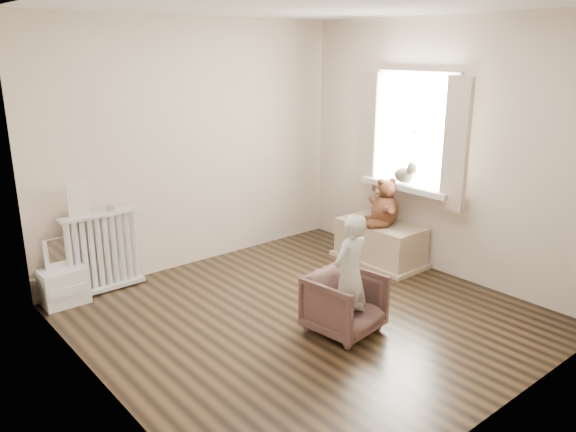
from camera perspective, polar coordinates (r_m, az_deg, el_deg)
floor at (r=5.05m, az=1.99°, el=-10.19°), size 3.60×3.60×0.01m
ceiling at (r=4.52m, az=2.34°, el=20.70°), size 3.60×3.60×0.01m
back_wall at (r=6.05m, az=-9.38°, el=7.13°), size 3.60×0.02×2.60m
front_wall at (r=3.53m, az=22.03°, el=-0.77°), size 3.60×0.02×2.60m
left_wall at (r=3.70m, az=-19.13°, el=0.31°), size 0.02×3.60×2.60m
right_wall at (r=5.94m, az=15.28°, el=6.60°), size 0.02×3.60×2.60m
window at (r=6.07m, az=12.85°, el=8.40°), size 0.03×0.90×1.10m
window_sill at (r=6.10m, az=11.98°, el=2.95°), size 0.22×1.10×0.06m
curtain_left at (r=5.66m, az=16.70°, el=6.92°), size 0.06×0.26×1.30m
curtain_right at (r=6.35m, az=8.10°, el=8.46°), size 0.06×0.26×1.30m
radiator at (r=5.69m, az=-18.25°, el=-3.61°), size 0.75×0.14×0.80m
paper_doll at (r=5.47m, az=-20.58°, el=1.59°), size 0.19×0.02×0.32m
tin_a at (r=5.60m, az=-17.52°, el=0.80°), size 0.09×0.09×0.05m
toy_vanity at (r=5.58m, az=-21.92°, el=-5.65°), size 0.40×0.28×0.63m
armchair at (r=4.73m, az=5.77°, el=-8.84°), size 0.61×0.62×0.51m
child at (r=4.58m, az=6.32°, el=-5.93°), size 0.40×0.29×1.02m
toy_bench at (r=6.30m, az=9.34°, el=-2.83°), size 0.50×0.94×0.44m
teddy_bear at (r=6.10m, az=9.88°, el=1.12°), size 0.51×0.46×0.51m
plush_cat at (r=6.09m, az=11.75°, el=4.18°), size 0.19×0.30×0.25m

